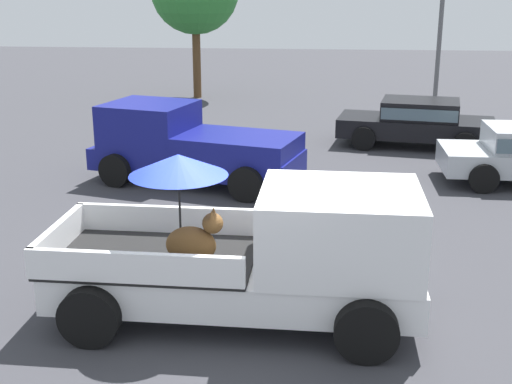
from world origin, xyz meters
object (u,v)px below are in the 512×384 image
pickup_truck_main (269,253)px  parked_sedan_near (417,121)px  motel_sign (442,10)px  pickup_truck_red (188,145)px

pickup_truck_main → parked_sedan_near: 11.32m
parked_sedan_near → motel_sign: (1.39, 5.65, 2.82)m
parked_sedan_near → motel_sign: 6.46m
pickup_truck_main → pickup_truck_red: (-2.36, 6.64, -0.10)m
pickup_truck_red → motel_sign: (7.17, 9.80, 2.69)m
pickup_truck_main → motel_sign: bearing=74.8°
parked_sedan_near → motel_sign: size_ratio=0.90×
pickup_truck_main → pickup_truck_red: size_ratio=1.00×
pickup_truck_main → pickup_truck_red: pickup_truck_main is taller
pickup_truck_main → motel_sign: 17.32m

